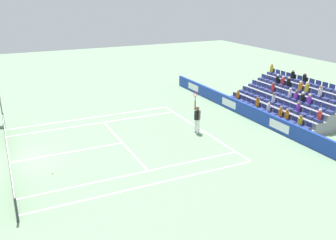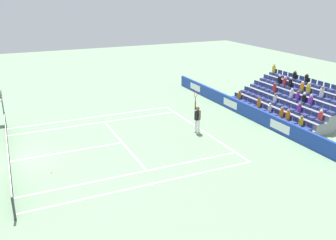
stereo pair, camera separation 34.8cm
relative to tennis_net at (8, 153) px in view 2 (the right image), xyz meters
The scene contains 14 objects.
ground_plane 0.49m from the tennis_net, ahead, with size 80.00×80.00×0.00m, color gray.
line_baseline 11.90m from the tennis_net, 90.00° to the right, with size 10.97×0.10×0.01m, color white.
line_service 6.42m from the tennis_net, 90.00° to the right, with size 8.23×0.10×0.01m, color white.
line_centre_service 3.24m from the tennis_net, 90.00° to the right, with size 0.10×6.40×0.01m, color white.
line_singles_sideline_left 7.25m from the tennis_net, 55.31° to the right, with size 0.10×11.89×0.01m, color white.
line_singles_sideline_right 7.25m from the tennis_net, 124.69° to the right, with size 0.10×11.89×0.01m, color white.
line_doubles_sideline_left 8.10m from the tennis_net, 47.30° to the right, with size 0.10×11.89×0.01m, color white.
line_doubles_sideline_right 8.10m from the tennis_net, 132.70° to the right, with size 0.10×11.89×0.01m, color white.
line_centre_mark 11.80m from the tennis_net, 90.00° to the right, with size 0.10×0.20×0.01m, color white.
sponsor_barrier 16.24m from the tennis_net, 90.00° to the right, with size 22.81×0.22×0.99m.
tennis_net is the anchor object (origin of this frame).
tennis_player 11.41m from the tennis_net, 92.19° to the right, with size 0.54×0.42×2.85m.
stadium_stand 19.81m from the tennis_net, 90.03° to the right, with size 8.68×4.75×3.05m.
loose_tennis_ball 3.03m from the tennis_net, 140.84° to the right, with size 0.07×0.07×0.07m, color #D1E533.
Camera 2 is at (-19.86, -0.43, 8.71)m, focal length 38.83 mm.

